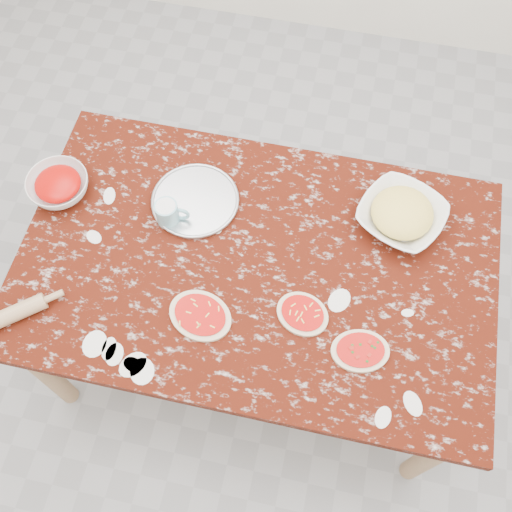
% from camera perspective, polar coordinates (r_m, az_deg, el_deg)
% --- Properties ---
extents(ground, '(4.00, 4.00, 0.00)m').
position_cam_1_polar(ground, '(2.68, -0.00, -7.86)').
color(ground, gray).
extents(worktable, '(1.60, 1.00, 0.75)m').
position_cam_1_polar(worktable, '(2.06, -0.00, -1.69)').
color(worktable, '#370D05').
rests_on(worktable, ground).
extents(pizza_tray, '(0.39, 0.39, 0.01)m').
position_cam_1_polar(pizza_tray, '(2.11, -5.85, 5.28)').
color(pizza_tray, '#B2B2B7').
rests_on(pizza_tray, worktable).
extents(sauce_bowl, '(0.27, 0.27, 0.07)m').
position_cam_1_polar(sauce_bowl, '(2.22, -18.40, 6.40)').
color(sauce_bowl, white).
rests_on(sauce_bowl, worktable).
extents(cheese_bowl, '(0.38, 0.38, 0.07)m').
position_cam_1_polar(cheese_bowl, '(2.10, 13.75, 3.77)').
color(cheese_bowl, white).
rests_on(cheese_bowl, worktable).
extents(flour_mug, '(0.12, 0.08, 0.09)m').
position_cam_1_polar(flour_mug, '(2.05, -8.43, 4.11)').
color(flour_mug, '#76B8C6').
rests_on(flour_mug, worktable).
extents(pizza_left, '(0.25, 0.22, 0.02)m').
position_cam_1_polar(pizza_left, '(1.91, -5.37, -5.70)').
color(pizza_left, beige).
rests_on(pizza_left, worktable).
extents(pizza_mid, '(0.21, 0.19, 0.02)m').
position_cam_1_polar(pizza_mid, '(1.91, 4.48, -5.56)').
color(pizza_mid, beige).
rests_on(pizza_mid, worktable).
extents(pizza_right, '(0.21, 0.18, 0.02)m').
position_cam_1_polar(pizza_right, '(1.89, 9.97, -8.95)').
color(pizza_right, beige).
rests_on(pizza_right, worktable).
extents(rolling_pin, '(0.24, 0.21, 0.05)m').
position_cam_1_polar(rolling_pin, '(2.04, -22.99, -5.48)').
color(rolling_pin, tan).
rests_on(rolling_pin, worktable).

